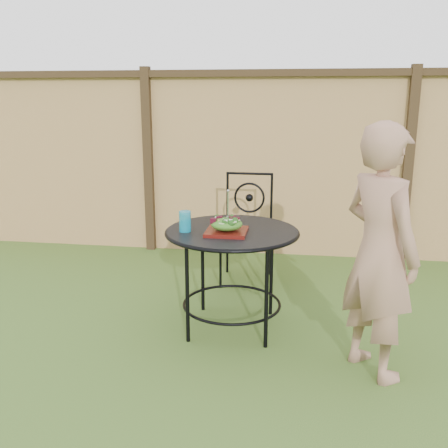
% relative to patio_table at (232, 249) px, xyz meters
% --- Properties ---
extents(ground, '(60.00, 60.00, 0.00)m').
position_rel_patio_table_xyz_m(ground, '(0.17, -0.39, -0.59)').
color(ground, '#284E19').
rests_on(ground, ground).
extents(fence, '(8.00, 0.12, 1.90)m').
position_rel_patio_table_xyz_m(fence, '(0.17, 1.80, 0.36)').
color(fence, tan).
rests_on(fence, ground).
extents(patio_table, '(0.92, 0.92, 0.72)m').
position_rel_patio_table_xyz_m(patio_table, '(0.00, 0.00, 0.00)').
color(patio_table, black).
rests_on(patio_table, ground).
extents(patio_chair, '(0.46, 0.46, 0.95)m').
position_rel_patio_table_xyz_m(patio_chair, '(-0.00, 0.99, -0.08)').
color(patio_chair, black).
rests_on(patio_chair, ground).
extents(diner, '(0.60, 0.65, 1.49)m').
position_rel_patio_table_xyz_m(diner, '(0.91, -0.44, 0.16)').
color(diner, '#9E705A').
rests_on(diner, ground).
extents(salad_plate, '(0.27, 0.27, 0.02)m').
position_rel_patio_table_xyz_m(salad_plate, '(-0.02, -0.10, 0.15)').
color(salad_plate, '#3E0A08').
rests_on(salad_plate, patio_table).
extents(salad, '(0.21, 0.21, 0.08)m').
position_rel_patio_table_xyz_m(salad, '(-0.02, -0.10, 0.20)').
color(salad, '#235614').
rests_on(salad, salad_plate).
extents(fork, '(0.01, 0.01, 0.18)m').
position_rel_patio_table_xyz_m(fork, '(-0.01, -0.10, 0.33)').
color(fork, silver).
rests_on(fork, salad).
extents(drinking_glass, '(0.08, 0.08, 0.14)m').
position_rel_patio_table_xyz_m(drinking_glass, '(-0.31, -0.09, 0.21)').
color(drinking_glass, '#0E89A9').
rests_on(drinking_glass, patio_table).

